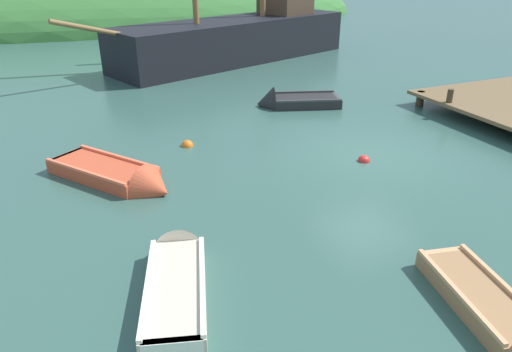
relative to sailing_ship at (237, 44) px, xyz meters
The scene contains 9 objects.
ground_plane 13.82m from the sailing_ship, 95.60° to the right, with size 120.00×120.00×0.00m, color #33564C.
shore_hill 20.64m from the sailing_ship, 100.52° to the left, with size 46.13×21.21×9.21m, color #387033.
sailing_ship is the anchor object (origin of this frame).
rowboat_outer_left 15.00m from the sailing_ship, 122.47° to the right, with size 2.97×3.56×1.10m.
rowboat_center 20.25m from the sailing_ship, 100.26° to the right, with size 1.48×3.05×0.86m.
rowboat_outer_right 8.67m from the sailing_ship, 98.16° to the right, with size 3.27×2.15×1.23m.
rowboat_near_dock 18.69m from the sailing_ship, 114.57° to the right, with size 1.80×3.29×0.90m.
buoy_red 14.07m from the sailing_ship, 97.24° to the right, with size 0.33×0.33×0.33m, color red.
buoy_orange 12.43m from the sailing_ship, 118.21° to the right, with size 0.35×0.35×0.35m, color orange.
Camera 1 is at (-7.77, -9.74, 5.08)m, focal length 32.84 mm.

